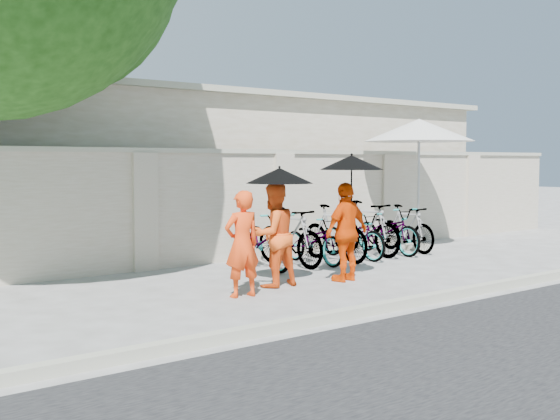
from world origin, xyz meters
TOP-DOWN VIEW (x-y plane):
  - ground at (0.00, 0.00)m, footprint 80.00×80.00m
  - kerb at (0.00, -1.70)m, footprint 40.00×0.16m
  - compound_wall at (1.00, 3.20)m, footprint 20.00×0.30m
  - building_behind at (2.00, 7.00)m, footprint 14.00×6.00m
  - monk_left at (-1.04, 0.16)m, footprint 0.56×0.39m
  - monk_center at (-0.22, 0.51)m, footprint 0.76×0.59m
  - parasol_center at (-0.17, 0.43)m, footprint 0.99×0.99m
  - monk_right at (0.96, 0.20)m, footprint 0.93×0.47m
  - parasol_right at (0.98, 0.12)m, footprint 0.98×0.98m
  - patio_umbrella at (4.88, 2.11)m, footprint 2.74×2.74m
  - bike_0 at (0.73, 2.03)m, footprint 0.90×1.94m
  - bike_1 at (1.25, 1.94)m, footprint 0.52×1.76m
  - bike_2 at (1.77, 1.88)m, footprint 0.64×1.67m
  - bike_3 at (2.28, 1.89)m, footprint 0.51×1.75m
  - bike_4 at (2.80, 1.94)m, footprint 0.61×1.71m
  - bike_5 at (3.32, 2.08)m, footprint 0.54×1.81m
  - bike_6 at (3.84, 2.00)m, footprint 0.74×1.83m
  - bike_7 at (4.36, 1.97)m, footprint 0.62×1.64m

SIDE VIEW (x-z plane):
  - ground at x=0.00m, z-range 0.00..0.00m
  - kerb at x=0.00m, z-range 0.00..0.12m
  - bike_2 at x=1.77m, z-range 0.00..0.87m
  - bike_4 at x=2.80m, z-range 0.00..0.89m
  - bike_6 at x=3.84m, z-range 0.00..0.94m
  - bike_7 at x=4.36m, z-range 0.00..0.96m
  - bike_0 at x=0.73m, z-range 0.00..0.98m
  - bike_3 at x=2.28m, z-range 0.00..1.05m
  - bike_1 at x=1.25m, z-range 0.00..1.06m
  - bike_5 at x=3.32m, z-range 0.00..1.08m
  - monk_left at x=-1.04m, z-range 0.00..1.46m
  - monk_right at x=0.96m, z-range 0.00..1.53m
  - monk_center at x=-0.22m, z-range 0.00..1.55m
  - compound_wall at x=1.00m, z-range 0.00..2.00m
  - building_behind at x=2.00m, z-range 0.00..3.20m
  - parasol_center at x=-0.17m, z-range 1.20..2.09m
  - parasol_right at x=0.98m, z-range 1.29..2.38m
  - patio_umbrella at x=4.88m, z-range 1.10..3.84m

